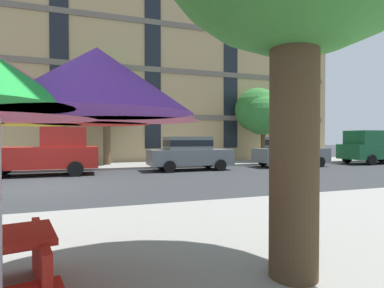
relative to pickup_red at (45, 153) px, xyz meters
name	(u,v)px	position (x,y,z in m)	size (l,w,h in m)	color
ground_plane	(39,187)	(0.25, -3.70, -1.03)	(120.00, 120.00, 0.00)	#2D3033
sidewalk_far	(57,168)	(0.25, 3.10, -0.97)	(56.00, 3.60, 0.12)	gray
apartment_building	(65,40)	(0.25, 11.29, 8.57)	(41.06, 12.08, 19.20)	tan
pickup_red	(45,153)	(0.00, 0.00, 0.00)	(5.10, 2.12, 2.20)	#B21E19
sedan_gray	(189,152)	(6.96, 0.00, -0.08)	(4.40, 1.98, 1.78)	slate
sedan_gray_midblock	(290,151)	(13.35, 0.00, -0.08)	(4.40, 1.98, 1.78)	slate
pickup_green	(374,148)	(20.04, 0.00, 0.00)	(5.10, 2.12, 2.20)	#195933
street_tree_middle	(105,96)	(2.87, 3.76, 3.22)	(3.75, 3.63, 6.22)	brown
street_tree_right	(261,112)	(13.52, 3.48, 2.54)	(3.68, 3.63, 5.28)	brown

